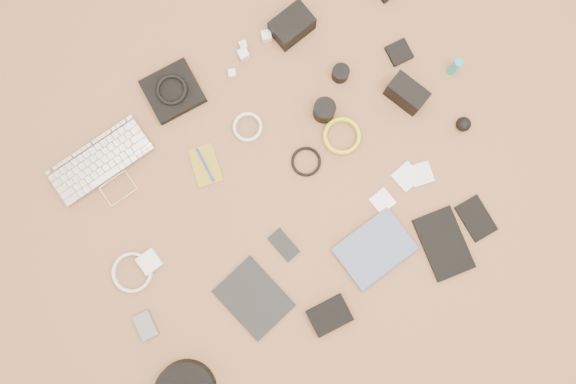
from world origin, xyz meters
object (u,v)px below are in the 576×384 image
dslr_camera (292,26)px  tablet (254,298)px  paperback (391,270)px  phone (284,245)px  laptop (109,173)px

dslr_camera → tablet: (-0.61, -0.73, -0.04)m
paperback → phone: bearing=40.0°
dslr_camera → tablet: dslr_camera is taller
laptop → phone: size_ratio=3.30×
laptop → paperback: 1.03m
dslr_camera → paperback: bearing=-107.3°
phone → paperback: paperback is taller
dslr_camera → tablet: 0.95m
phone → dslr_camera: bearing=46.9°
laptop → paperback: laptop is taller
dslr_camera → phone: size_ratio=1.30×
tablet → laptop: bearing=96.4°
dslr_camera → laptop: bearing=-179.7°
dslr_camera → phone: (-0.43, -0.63, -0.04)m
laptop → dslr_camera: bearing=4.4°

